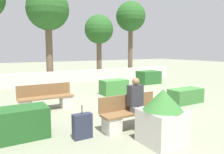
{
  "coord_description": "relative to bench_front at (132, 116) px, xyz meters",
  "views": [
    {
      "loc": [
        -5.16,
        -7.23,
        2.02
      ],
      "look_at": [
        -0.58,
        0.5,
        0.9
      ],
      "focal_mm": 35.0,
      "sensor_mm": 36.0,
      "label": 1
    }
  ],
  "objects": [
    {
      "name": "person_seated_man",
      "position": [
        0.09,
        -0.14,
        0.4
      ],
      "size": [
        0.38,
        0.63,
        1.32
      ],
      "color": "slate",
      "rests_on": "ground_plane"
    },
    {
      "name": "hedge_block_mid_left",
      "position": [
        3.36,
        1.16,
        -0.05
      ],
      "size": [
        1.36,
        0.64,
        0.55
      ],
      "color": "#3D7A38",
      "rests_on": "ground_plane"
    },
    {
      "name": "hedge_block_near_right",
      "position": [
        1.87,
        4.0,
        0.0
      ],
      "size": [
        1.2,
        0.69,
        0.66
      ],
      "color": "#3D7A38",
      "rests_on": "ground_plane"
    },
    {
      "name": "hedge_block_mid_right",
      "position": [
        5.29,
        5.63,
        0.05
      ],
      "size": [
        1.28,
        0.89,
        0.76
      ],
      "color": "#286028",
      "rests_on": "ground_plane"
    },
    {
      "name": "tree_center_right",
      "position": [
        3.81,
        9.21,
        3.01
      ],
      "size": [
        1.99,
        1.99,
        4.41
      ],
      "color": "brown",
      "rests_on": "ground_plane"
    },
    {
      "name": "perimeter_wall",
      "position": [
        1.93,
        8.33,
        0.04
      ],
      "size": [
        14.79,
        0.3,
        0.73
      ],
      "color": "beige",
      "rests_on": "ground_plane"
    },
    {
      "name": "ground_plane",
      "position": [
        1.93,
        2.79,
        -0.33
      ],
      "size": [
        60.0,
        60.0,
        0.0
      ],
      "primitive_type": "plane",
      "color": "gray"
    },
    {
      "name": "bench_front",
      "position": [
        0.0,
        0.0,
        0.0
      ],
      "size": [
        1.72,
        0.49,
        0.86
      ],
      "color": "brown",
      "rests_on": "ground_plane"
    },
    {
      "name": "suitcase",
      "position": [
        -1.36,
        0.05,
        -0.04
      ],
      "size": [
        0.44,
        0.2,
        0.78
      ],
      "color": "#282D42",
      "rests_on": "ground_plane"
    },
    {
      "name": "planter_corner_left",
      "position": [
        0.03,
        -1.07,
        0.28
      ],
      "size": [
        0.87,
        0.87,
        1.19
      ],
      "color": "beige",
      "rests_on": "ground_plane"
    },
    {
      "name": "tree_center_left",
      "position": [
        0.26,
        8.86,
        3.99
      ],
      "size": [
        2.5,
        2.5,
        5.66
      ],
      "color": "brown",
      "rests_on": "ground_plane"
    },
    {
      "name": "bench_left_side",
      "position": [
        -1.47,
        2.9,
        0.0
      ],
      "size": [
        1.81,
        0.49,
        0.86
      ],
      "rotation": [
        0.0,
        0.0,
        -0.01
      ],
      "color": "brown",
      "rests_on": "ground_plane"
    },
    {
      "name": "hedge_block_near_left",
      "position": [
        -2.55,
        0.79,
        0.03
      ],
      "size": [
        1.16,
        0.72,
        0.71
      ],
      "color": "#235623",
      "rests_on": "ground_plane"
    },
    {
      "name": "tree_rightmost",
      "position": [
        6.6,
        9.38,
        4.1
      ],
      "size": [
        2.23,
        2.23,
        5.64
      ],
      "color": "brown",
      "rests_on": "ground_plane"
    }
  ]
}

